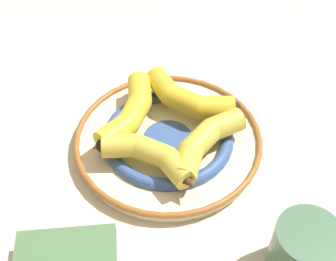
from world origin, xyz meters
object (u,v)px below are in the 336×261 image
at_px(banana_c, 129,113).
at_px(coffee_mug, 303,253).
at_px(banana_b, 151,156).
at_px(banana_a, 206,140).
at_px(decorative_bowl, 168,140).
at_px(banana_d, 185,97).

bearing_deg(banana_c, coffee_mug, -117.09).
xyz_separation_m(banana_b, banana_c, (0.09, -0.03, 0.00)).
distance_m(banana_a, coffee_mug, 0.22).
height_order(decorative_bowl, banana_d, banana_d).
distance_m(banana_d, coffee_mug, 0.32).
xyz_separation_m(banana_b, coffee_mug, (-0.25, -0.04, -0.00)).
bearing_deg(banana_d, coffee_mug, -31.85).
height_order(banana_c, coffee_mug, coffee_mug).
distance_m(banana_a, banana_d, 0.10).
bearing_deg(decorative_bowl, banana_c, 26.12).
relative_size(banana_d, coffee_mug, 1.40).
xyz_separation_m(banana_c, banana_d, (-0.03, -0.09, -0.00)).
height_order(banana_b, banana_d, banana_d).
bearing_deg(coffee_mug, banana_c, -109.29).
height_order(decorative_bowl, banana_b, banana_b).
height_order(banana_a, banana_c, same).
xyz_separation_m(banana_a, banana_c, (0.13, 0.05, 0.00)).
distance_m(banana_c, coffee_mug, 0.34).
bearing_deg(banana_b, banana_c, -40.05).
relative_size(decorative_bowl, coffee_mug, 2.37).
distance_m(decorative_bowl, banana_a, 0.08).
relative_size(decorative_bowl, banana_c, 1.80).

